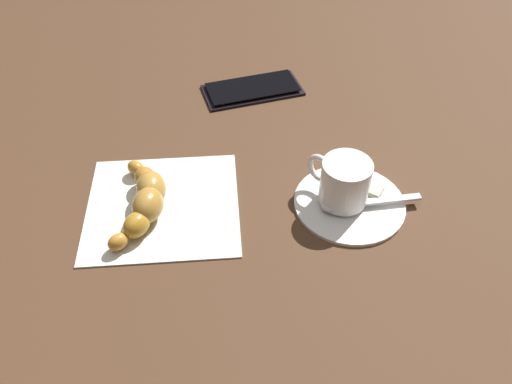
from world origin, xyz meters
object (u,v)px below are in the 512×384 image
(napkin, at_px, (163,205))
(cell_phone, at_px, (253,89))
(sugar_packet, at_px, (355,182))
(teaspoon, at_px, (354,204))
(saucer, at_px, (350,205))
(croissant, at_px, (146,198))
(espresso_cup, at_px, (344,183))

(napkin, xyz_separation_m, cell_phone, (0.08, 0.25, 0.00))
(sugar_packet, bearing_deg, teaspoon, 114.31)
(cell_phone, bearing_deg, saucer, -58.74)
(saucer, bearing_deg, croissant, -173.03)
(saucer, relative_size, espresso_cup, 1.77)
(saucer, height_order, croissant, croissant)
(sugar_packet, height_order, croissant, croissant)
(espresso_cup, distance_m, sugar_packet, 0.04)
(sugar_packet, bearing_deg, croissant, 41.02)
(sugar_packet, bearing_deg, espresso_cup, 86.67)
(espresso_cup, bearing_deg, cell_phone, 119.65)
(sugar_packet, height_order, cell_phone, sugar_packet)
(saucer, height_order, teaspoon, teaspoon)
(croissant, bearing_deg, napkin, 25.83)
(saucer, xyz_separation_m, napkin, (-0.22, -0.02, -0.00))
(sugar_packet, distance_m, croissant, 0.25)
(cell_phone, bearing_deg, espresso_cup, -60.35)
(saucer, distance_m, cell_phone, 0.27)
(teaspoon, height_order, napkin, teaspoon)
(teaspoon, relative_size, croissant, 0.82)
(croissant, bearing_deg, teaspoon, 5.48)
(espresso_cup, xyz_separation_m, teaspoon, (0.01, -0.01, -0.02))
(croissant, bearing_deg, saucer, 6.97)
(espresso_cup, xyz_separation_m, cell_phone, (-0.13, 0.23, -0.03))
(saucer, bearing_deg, napkin, -174.53)
(espresso_cup, bearing_deg, saucer, -17.12)
(croissant, relative_size, cell_phone, 0.90)
(sugar_packet, distance_m, napkin, 0.23)
(espresso_cup, relative_size, teaspoon, 0.62)
(napkin, bearing_deg, cell_phone, 72.53)
(espresso_cup, height_order, cell_phone, espresso_cup)
(croissant, bearing_deg, cell_phone, 69.84)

